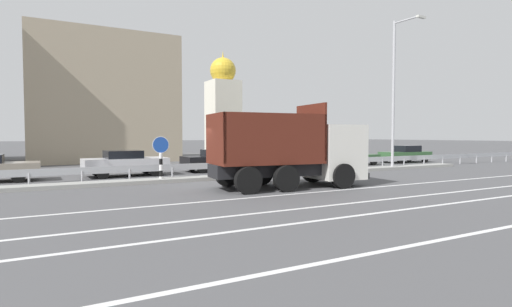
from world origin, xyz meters
TOP-DOWN VIEW (x-y plane):
  - ground_plane at (0.00, 0.00)m, footprint 320.00×320.00m
  - lane_strip_0 at (2.37, -3.74)m, footprint 68.90×0.16m
  - lane_strip_1 at (2.37, -6.31)m, footprint 68.90×0.16m
  - lane_strip_2 at (2.37, -7.93)m, footprint 68.90×0.16m
  - lane_strip_3 at (2.37, -10.71)m, footprint 68.90×0.16m
  - median_island at (0.00, 2.39)m, footprint 37.90×1.10m
  - median_guardrail at (0.00, 3.23)m, footprint 68.90×0.09m
  - dump_truck at (3.28, -2.03)m, footprint 6.82×3.29m
  - median_road_sign at (-1.83, 2.39)m, footprint 0.79×0.16m
  - street_lamp_1 at (13.43, 2.22)m, footprint 0.71×2.15m
  - parked_car_4 at (-2.74, 6.17)m, footprint 4.40×2.15m
  - parked_car_5 at (2.80, 6.60)m, footprint 4.14×2.00m
  - parked_car_6 at (8.85, 6.56)m, footprint 3.98×2.16m
  - parked_car_7 at (13.65, 6.25)m, footprint 3.96×2.10m
  - parked_car_8 at (19.46, 6.50)m, footprint 4.37×1.97m
  - background_building_1 at (-1.83, 21.16)m, footprint 11.66×8.69m
  - church_tower at (13.59, 29.73)m, footprint 3.60×3.60m

SIDE VIEW (x-z plane):
  - ground_plane at x=0.00m, z-range 0.00..0.00m
  - lane_strip_0 at x=2.37m, z-range 0.00..0.01m
  - lane_strip_1 at x=2.37m, z-range 0.00..0.01m
  - lane_strip_2 at x=2.37m, z-range 0.00..0.01m
  - lane_strip_3 at x=2.37m, z-range 0.00..0.01m
  - median_island at x=0.00m, z-range 0.00..0.18m
  - median_guardrail at x=0.00m, z-range 0.18..0.96m
  - parked_car_7 at x=13.65m, z-range 0.03..1.24m
  - parked_car_6 at x=8.85m, z-range 0.02..1.33m
  - parked_car_5 at x=2.80m, z-range 0.03..1.37m
  - parked_car_8 at x=19.46m, z-range 0.01..1.39m
  - parked_car_4 at x=-2.74m, z-range 0.02..1.42m
  - median_road_sign at x=-1.83m, z-range 0.08..2.25m
  - dump_truck at x=3.28m, z-range -0.43..3.12m
  - street_lamp_1 at x=13.43m, z-range 0.48..10.05m
  - background_building_1 at x=-1.83m, z-range 0.00..10.63m
  - church_tower at x=13.59m, z-range -0.58..12.19m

